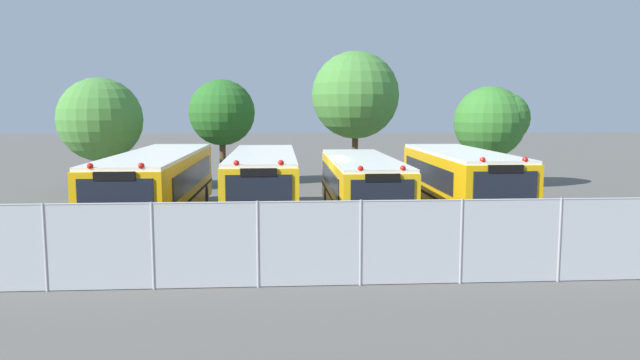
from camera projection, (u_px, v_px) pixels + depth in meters
ground_plane at (312, 222)px, 22.71m from camera, size 160.00×160.00×0.00m
school_bus_0 at (158, 185)px, 22.21m from camera, size 2.70×11.39×2.77m
school_bus_1 at (263, 184)px, 22.60m from camera, size 2.47×9.81×2.75m
school_bus_2 at (362, 186)px, 22.85m from camera, size 2.44×9.49×2.54m
school_bus_3 at (460, 182)px, 22.98m from camera, size 2.52×9.30×2.78m
tree_0 at (99, 119)px, 30.40m from camera, size 4.22×4.22×5.80m
tree_1 at (221, 112)px, 33.05m from camera, size 3.60×3.60×5.82m
tree_2 at (353, 97)px, 32.89m from camera, size 4.74×4.74×7.33m
tree_3 at (494, 121)px, 32.30m from camera, size 3.96×3.82×5.43m
chainlink_fence at (310, 242)px, 14.45m from camera, size 17.30×0.07×2.10m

